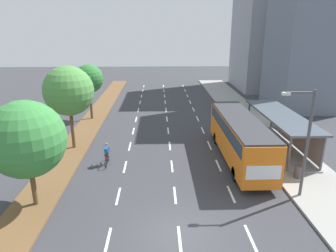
{
  "coord_description": "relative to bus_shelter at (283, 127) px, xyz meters",
  "views": [
    {
      "loc": [
        -0.99,
        -12.73,
        9.83
      ],
      "look_at": [
        -0.09,
        13.96,
        1.2
      ],
      "focal_mm": 32.42,
      "sensor_mm": 36.0,
      "label": 1
    }
  ],
  "objects": [
    {
      "name": "streetlight",
      "position": [
        -2.11,
        -7.94,
        2.02
      ],
      "size": [
        1.91,
        0.24,
        6.5
      ],
      "color": "#4C4C51",
      "rests_on": "sidewalk_right"
    },
    {
      "name": "lane_divider_right",
      "position": [
        -6.03,
        6.97,
        -1.86
      ],
      "size": [
        0.14,
        47.41,
        0.01
      ],
      "color": "white",
      "rests_on": "ground"
    },
    {
      "name": "sidewalk_right",
      "position": [
        -0.28,
        8.76,
        -1.79
      ],
      "size": [
        4.5,
        52.0,
        0.15
      ],
      "primitive_type": "cube",
      "color": "gray",
      "rests_on": "ground"
    },
    {
      "name": "median_tree_third",
      "position": [
        -18.01,
        9.22,
        2.72
      ],
      "size": [
        3.08,
        3.08,
        6.03
      ],
      "color": "brown",
      "rests_on": "median_strip"
    },
    {
      "name": "bus_shelter",
      "position": [
        0.0,
        0.0,
        0.0
      ],
      "size": [
        2.9,
        10.69,
        2.86
      ],
      "color": "gray",
      "rests_on": "sidewalk_right"
    },
    {
      "name": "bus",
      "position": [
        -4.28,
        -2.25,
        0.2
      ],
      "size": [
        2.54,
        11.29,
        3.37
      ],
      "color": "orange",
      "rests_on": "ground"
    },
    {
      "name": "trash_bin",
      "position": [
        -1.08,
        -5.7,
        -1.29
      ],
      "size": [
        0.52,
        0.52,
        0.85
      ],
      "primitive_type": "cylinder",
      "color": "#4C4C51",
      "rests_on": "sidewalk_right"
    },
    {
      "name": "ground_plane",
      "position": [
        -9.53,
        -11.24,
        -1.87
      ],
      "size": [
        140.0,
        140.0,
        0.0
      ],
      "primitive_type": "plane",
      "color": "#38383D"
    },
    {
      "name": "building_mid_right",
      "position": [
        8.01,
        27.64,
        9.5
      ],
      "size": [
        10.07,
        12.1,
        22.73
      ],
      "primitive_type": "cube",
      "color": "#8E939E",
      "rests_on": "ground"
    },
    {
      "name": "median_tree_nearest",
      "position": [
        -17.66,
        -8.36,
        2.24
      ],
      "size": [
        4.26,
        4.26,
        6.12
      ],
      "color": "brown",
      "rests_on": "median_strip"
    },
    {
      "name": "lane_divider_center",
      "position": [
        -9.53,
        6.97,
        -1.86
      ],
      "size": [
        0.14,
        47.41,
        0.01
      ],
      "color": "white",
      "rests_on": "ground"
    },
    {
      "name": "cyclist",
      "position": [
        -14.41,
        -2.88,
        -1.08
      ],
      "size": [
        0.46,
        1.82,
        1.71
      ],
      "color": "black",
      "rests_on": "ground"
    },
    {
      "name": "median_strip",
      "position": [
        -17.83,
        8.76,
        -1.81
      ],
      "size": [
        2.6,
        52.0,
        0.12
      ],
      "primitive_type": "cube",
      "color": "brown",
      "rests_on": "ground"
    },
    {
      "name": "median_tree_second",
      "position": [
        -17.74,
        0.43,
        3.14
      ],
      "size": [
        4.05,
        4.05,
        6.92
      ],
      "color": "brown",
      "rests_on": "median_strip"
    },
    {
      "name": "building_near_right",
      "position": [
        7.5,
        14.0,
        8.43
      ],
      "size": [
        6.91,
        8.87,
        20.59
      ],
      "primitive_type": "cube",
      "color": "slate",
      "rests_on": "ground"
    },
    {
      "name": "lane_divider_left",
      "position": [
        -13.03,
        6.97,
        -1.86
      ],
      "size": [
        0.14,
        47.41,
        0.01
      ],
      "color": "white",
      "rests_on": "ground"
    }
  ]
}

